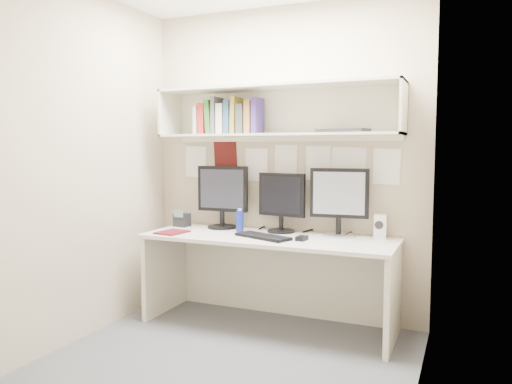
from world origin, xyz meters
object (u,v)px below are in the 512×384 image
at_px(monitor_left, 223,195).
at_px(speaker, 380,227).
at_px(monitor_right, 339,200).
at_px(keyboard, 263,236).
at_px(monitor_center, 282,200).
at_px(desk_phone, 182,220).
at_px(desk, 268,281).
at_px(maroon_notebook, 172,232).

height_order(monitor_left, speaker, monitor_left).
distance_m(monitor_right, keyboard, 0.67).
xyz_separation_m(monitor_center, desk_phone, (-0.92, -0.07, -0.20)).
bearing_deg(desk, speaker, 16.08).
bearing_deg(speaker, keyboard, -166.69).
height_order(monitor_right, maroon_notebook, monitor_right).
distance_m(monitor_right, desk_phone, 1.42).
distance_m(desk, monitor_center, 0.67).
xyz_separation_m(keyboard, speaker, (0.83, 0.34, 0.08)).
relative_size(monitor_left, monitor_center, 1.10).
bearing_deg(monitor_center, monitor_right, 8.61).
xyz_separation_m(monitor_left, maroon_notebook, (-0.26, -0.40, -0.28)).
relative_size(monitor_center, speaker, 2.65).
relative_size(monitor_right, speaker, 2.91).
xyz_separation_m(speaker, desk_phone, (-1.72, -0.09, -0.03)).
distance_m(keyboard, maroon_notebook, 0.77).
bearing_deg(keyboard, desk, 107.35).
bearing_deg(monitor_center, speaker, 9.98).
relative_size(keyboard, speaker, 2.54).
bearing_deg(monitor_right, monitor_center, 174.11).
distance_m(monitor_left, desk_phone, 0.44).
distance_m(monitor_center, keyboard, 0.41).
height_order(desk, monitor_center, monitor_center).
xyz_separation_m(monitor_left, desk_phone, (-0.37, -0.07, -0.23)).
xyz_separation_m(desk, monitor_right, (0.51, 0.22, 0.65)).
bearing_deg(desk_phone, speaker, 7.96).
distance_m(desk, speaker, 0.97).
bearing_deg(keyboard, monitor_left, 170.00).
relative_size(maroon_notebook, desk_phone, 1.60).
height_order(monitor_right, desk_phone, monitor_right).
relative_size(desk, monitor_right, 3.73).
bearing_deg(speaker, maroon_notebook, -173.93).
height_order(monitor_left, monitor_right, monitor_left).
relative_size(keyboard, desk_phone, 3.08).
distance_m(speaker, maroon_notebook, 1.66).
height_order(desk, monitor_left, monitor_left).
xyz_separation_m(monitor_left, monitor_center, (0.55, 0.00, -0.02)).
xyz_separation_m(speaker, maroon_notebook, (-1.60, -0.42, -0.09)).
xyz_separation_m(monitor_left, speaker, (1.34, 0.02, -0.19)).
height_order(monitor_left, monitor_center, monitor_left).
xyz_separation_m(monitor_left, keyboard, (0.51, -0.32, -0.28)).
xyz_separation_m(monitor_left, monitor_right, (1.03, 0.00, -0.00)).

